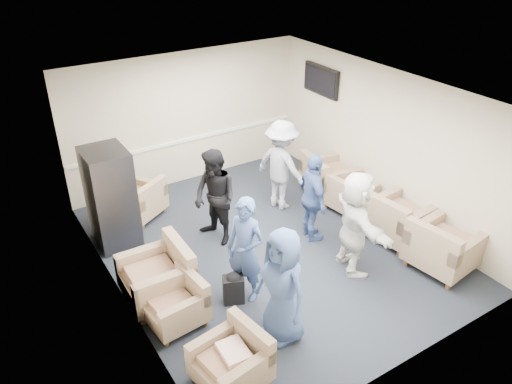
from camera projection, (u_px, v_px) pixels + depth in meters
floor at (268, 247)px, 8.49m from camera, size 6.00×6.00×0.00m
ceiling at (270, 94)px, 7.17m from camera, size 6.00×6.00×0.00m
back_wall at (187, 119)px, 10.04m from camera, size 5.00×0.02×2.70m
front_wall at (416, 281)px, 5.62m from camera, size 5.00×0.02×2.70m
left_wall at (113, 223)px, 6.67m from camera, size 0.02×6.00×2.70m
right_wall at (384, 143)px, 9.00m from camera, size 0.02×6.00×2.70m
chair_rail at (189, 140)px, 10.25m from camera, size 4.98×0.04×0.06m
tv at (321, 81)px, 9.95m from camera, size 0.10×1.00×0.58m
armchair_left_near at (234, 362)px, 5.93m from camera, size 0.88×0.88×0.62m
armchair_left_mid at (177, 304)px, 6.82m from camera, size 0.82×0.82×0.60m
armchair_left_far at (161, 277)px, 7.21m from camera, size 0.94×0.94×0.74m
armchair_right_near at (441, 249)px, 7.80m from camera, size 1.05×1.05×0.75m
armchair_right_midnear at (395, 221)px, 8.53m from camera, size 1.02×1.02×0.75m
armchair_right_midfar at (348, 196)px, 9.41m from camera, size 0.85×0.85×0.62m
armchair_right_far at (327, 178)px, 9.90m from camera, size 1.05×1.05×0.73m
armchair_corner at (140, 201)px, 9.20m from camera, size 1.10×1.10×0.64m
vending_machine at (111, 198)px, 8.25m from camera, size 0.70×0.81×1.71m
backpack at (233, 287)px, 7.19m from camera, size 0.36×0.31×0.51m
pillow at (234, 353)px, 5.85m from camera, size 0.33×0.42×0.12m
person_front_left at (282, 286)px, 6.34m from camera, size 0.62×0.87×1.66m
person_mid_left at (245, 250)px, 7.04m from camera, size 0.61×0.70×1.63m
person_back_left at (215, 198)px, 8.28m from camera, size 0.78×0.92×1.68m
person_back_right at (282, 165)px, 9.26m from camera, size 0.93×1.26×1.75m
person_mid_right at (313, 198)px, 8.36m from camera, size 0.61×0.99×1.58m
person_front_right at (355, 223)px, 7.58m from camera, size 0.95×1.66×1.71m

